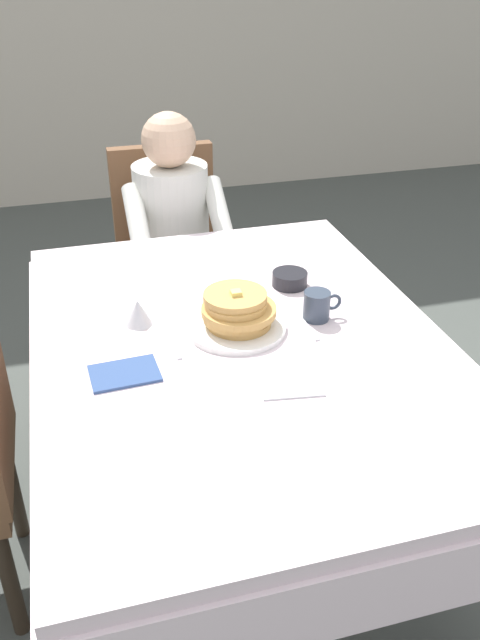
% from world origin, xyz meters
% --- Properties ---
extents(ground_plane, '(14.00, 14.00, 0.00)m').
position_xyz_m(ground_plane, '(0.00, 0.00, 0.00)').
color(ground_plane, '#474C47').
extents(dining_table_main, '(1.12, 1.52, 0.74)m').
position_xyz_m(dining_table_main, '(0.00, 0.00, 0.65)').
color(dining_table_main, silver).
rests_on(dining_table_main, ground).
extents(chair_diner, '(0.44, 0.45, 0.93)m').
position_xyz_m(chair_diner, '(0.00, 1.17, 0.53)').
color(chair_diner, brown).
rests_on(chair_diner, ground).
extents(diner_person, '(0.40, 0.43, 1.12)m').
position_xyz_m(diner_person, '(0.00, 1.01, 0.67)').
color(diner_person, silver).
rests_on(diner_person, ground).
extents(plate_breakfast, '(0.28, 0.28, 0.02)m').
position_xyz_m(plate_breakfast, '(0.00, 0.05, 0.75)').
color(plate_breakfast, white).
rests_on(plate_breakfast, dining_table_main).
extents(breakfast_stack, '(0.21, 0.21, 0.10)m').
position_xyz_m(breakfast_stack, '(0.00, 0.05, 0.80)').
color(breakfast_stack, tan).
rests_on(breakfast_stack, plate_breakfast).
extents(cup_coffee, '(0.11, 0.08, 0.08)m').
position_xyz_m(cup_coffee, '(0.24, 0.05, 0.78)').
color(cup_coffee, '#333D4C').
rests_on(cup_coffee, dining_table_main).
extents(bowl_butter, '(0.11, 0.11, 0.04)m').
position_xyz_m(bowl_butter, '(0.23, 0.26, 0.76)').
color(bowl_butter, black).
rests_on(bowl_butter, dining_table_main).
extents(syrup_pitcher, '(0.08, 0.08, 0.07)m').
position_xyz_m(syrup_pitcher, '(-0.26, 0.15, 0.78)').
color(syrup_pitcher, silver).
rests_on(syrup_pitcher, dining_table_main).
extents(fork_left_of_plate, '(0.03, 0.18, 0.00)m').
position_xyz_m(fork_left_of_plate, '(-0.19, 0.03, 0.74)').
color(fork_left_of_plate, silver).
rests_on(fork_left_of_plate, dining_table_main).
extents(knife_right_of_plate, '(0.02, 0.20, 0.00)m').
position_xyz_m(knife_right_of_plate, '(0.19, 0.03, 0.74)').
color(knife_right_of_plate, silver).
rests_on(knife_right_of_plate, dining_table_main).
extents(spoon_near_edge, '(0.15, 0.04, 0.00)m').
position_xyz_m(spoon_near_edge, '(0.05, -0.29, 0.74)').
color(spoon_near_edge, silver).
rests_on(spoon_near_edge, dining_table_main).
extents(napkin_folded, '(0.18, 0.13, 0.01)m').
position_xyz_m(napkin_folded, '(-0.33, -0.09, 0.74)').
color(napkin_folded, '#334C7F').
rests_on(napkin_folded, dining_table_main).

